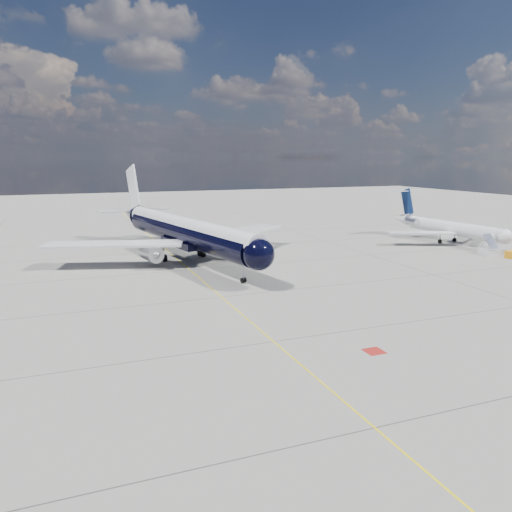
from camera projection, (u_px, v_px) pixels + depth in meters
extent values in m
plane|color=gray|center=(182.00, 263.00, 74.95)|extent=(320.00, 320.00, 0.00)
cube|color=yellow|center=(190.00, 270.00, 70.38)|extent=(0.16, 160.00, 0.01)
cube|color=maroon|center=(374.00, 351.00, 40.83)|extent=(1.60, 1.60, 0.01)
cylinder|color=black|center=(186.00, 233.00, 76.00)|extent=(11.38, 38.57, 3.86)
sphere|color=black|center=(259.00, 254.00, 59.25)|extent=(4.54, 4.54, 3.86)
cone|color=black|center=(133.00, 214.00, 95.57)|extent=(5.18, 7.73, 3.86)
cylinder|color=white|center=(186.00, 227.00, 75.81)|extent=(10.95, 40.40, 3.01)
cube|color=black|center=(260.00, 250.00, 58.97)|extent=(2.63, 1.67, 0.56)
cube|color=white|center=(114.00, 244.00, 71.79)|extent=(20.13, 10.44, 0.32)
cube|color=white|center=(241.00, 232.00, 83.08)|extent=(18.29, 16.28, 0.32)
cube|color=black|center=(187.00, 242.00, 76.28)|extent=(6.18, 10.79, 1.01)
cylinder|color=silver|center=(150.00, 253.00, 71.23)|extent=(3.15, 5.03, 2.27)
cylinder|color=silver|center=(231.00, 244.00, 78.23)|extent=(3.15, 5.03, 2.27)
sphere|color=gray|center=(156.00, 255.00, 69.47)|extent=(1.31, 1.31, 1.12)
sphere|color=gray|center=(237.00, 246.00, 76.47)|extent=(1.31, 1.31, 1.12)
cube|color=white|center=(150.00, 248.00, 71.25)|extent=(0.86, 3.23, 1.12)
cube|color=white|center=(230.00, 239.00, 78.25)|extent=(0.86, 3.23, 1.12)
cube|color=white|center=(133.00, 187.00, 94.15)|extent=(1.59, 6.38, 8.65)
cube|color=white|center=(133.00, 210.00, 95.41)|extent=(13.58, 5.78, 0.22)
cylinder|color=gray|center=(243.00, 273.00, 62.76)|extent=(0.22, 0.22, 2.13)
cylinder|color=black|center=(242.00, 281.00, 62.83)|extent=(0.32, 0.73, 0.71)
cylinder|color=black|center=(245.00, 280.00, 63.05)|extent=(0.32, 0.73, 0.71)
cylinder|color=gray|center=(163.00, 252.00, 76.10)|extent=(0.31, 0.31, 1.93)
cylinder|color=gray|center=(201.00, 248.00, 79.54)|extent=(0.31, 0.31, 1.93)
cylinder|color=black|center=(165.00, 258.00, 75.80)|extent=(0.67, 1.18, 1.12)
cylinder|color=black|center=(162.00, 257.00, 76.72)|extent=(0.67, 1.18, 1.12)
cylinder|color=black|center=(203.00, 254.00, 79.24)|extent=(0.67, 1.18, 1.12)
cylinder|color=black|center=(200.00, 253.00, 80.16)|extent=(0.67, 1.18, 1.12)
cylinder|color=white|center=(452.00, 228.00, 91.41)|extent=(4.10, 20.47, 2.50)
sphere|color=white|center=(505.00, 237.00, 81.62)|extent=(2.69, 2.69, 2.50)
cone|color=white|center=(402.00, 218.00, 103.18)|extent=(2.85, 4.81, 2.50)
cube|color=black|center=(506.00, 234.00, 81.47)|extent=(1.72, 0.96, 0.42)
cube|color=white|center=(422.00, 233.00, 89.57)|extent=(11.78, 7.32, 0.20)
cube|color=white|center=(473.00, 228.00, 95.11)|extent=(11.34, 8.71, 0.20)
cylinder|color=silver|center=(412.00, 221.00, 97.86)|extent=(1.62, 3.06, 1.39)
cylinder|color=silver|center=(427.00, 220.00, 99.52)|extent=(1.62, 3.06, 1.39)
cube|color=white|center=(414.00, 221.00, 98.05)|extent=(1.04, 1.55, 0.17)
cube|color=white|center=(425.00, 221.00, 99.32)|extent=(1.04, 1.55, 0.17)
cube|color=#0A1E4B|center=(407.00, 202.00, 101.28)|extent=(0.53, 3.89, 5.67)
cube|color=white|center=(406.00, 191.00, 101.34)|extent=(7.52, 2.43, 0.15)
cylinder|color=gray|center=(492.00, 246.00, 84.05)|extent=(0.16, 0.16, 1.57)
cylinder|color=black|center=(492.00, 250.00, 84.17)|extent=(0.21, 0.57, 0.55)
cylinder|color=gray|center=(440.00, 239.00, 91.83)|extent=(0.20, 0.20, 1.57)
cylinder|color=gray|center=(455.00, 237.00, 93.41)|extent=(0.20, 0.20, 1.57)
cylinder|color=black|center=(440.00, 241.00, 91.92)|extent=(0.36, 0.80, 0.78)
cylinder|color=black|center=(454.00, 240.00, 93.50)|extent=(0.36, 0.80, 0.78)
cube|color=white|center=(490.00, 252.00, 81.25)|extent=(3.31, 3.72, 0.94)
cube|color=silver|center=(491.00, 241.00, 80.92)|extent=(2.17, 3.26, 2.16)
cylinder|color=gray|center=(487.00, 240.00, 80.83)|extent=(0.95, 2.84, 2.10)
cylinder|color=gray|center=(495.00, 240.00, 80.92)|extent=(0.95, 2.84, 2.10)
cylinder|color=black|center=(507.00, 256.00, 78.67)|extent=(0.34, 0.61, 0.58)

